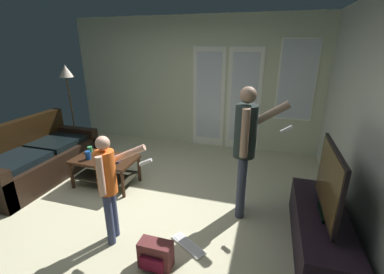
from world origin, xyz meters
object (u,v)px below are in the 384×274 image
(person_child, at_px, (108,181))
(loose_keyboard, at_px, (188,245))
(leather_couch, at_px, (36,160))
(cup_by_laptop, at_px, (90,149))
(tv_stand, at_px, (320,231))
(tv_remote_black, at_px, (99,152))
(backpack, at_px, (155,255))
(laptop_closed, at_px, (111,159))
(cup_near_edge, at_px, (88,155))
(flat_screen_tv, at_px, (329,182))
(coffee_table, at_px, (106,165))
(person_adult, at_px, (246,142))
(floor_lamp, at_px, (67,79))

(person_child, height_order, loose_keyboard, person_child)
(loose_keyboard, bearing_deg, person_child, -170.98)
(leather_couch, height_order, loose_keyboard, leather_couch)
(person_child, relative_size, cup_by_laptop, 13.58)
(tv_stand, bearing_deg, tv_remote_black, 168.29)
(tv_stand, height_order, person_child, person_child)
(backpack, bearing_deg, laptop_closed, 135.71)
(tv_remote_black, bearing_deg, cup_near_edge, -61.77)
(flat_screen_tv, bearing_deg, coffee_table, 170.39)
(flat_screen_tv, distance_m, laptop_closed, 2.89)
(person_adult, bearing_deg, cup_by_laptop, 173.94)
(tv_stand, distance_m, person_adult, 1.22)
(tv_stand, relative_size, person_child, 1.21)
(tv_stand, bearing_deg, cup_near_edge, 172.72)
(person_adult, xyz_separation_m, laptop_closed, (-1.96, 0.11, -0.52))
(person_adult, xyz_separation_m, backpack, (-0.70, -1.12, -0.85))
(flat_screen_tv, xyz_separation_m, laptop_closed, (-2.83, 0.48, -0.33))
(coffee_table, xyz_separation_m, laptop_closed, (0.13, -0.02, 0.14))
(tv_stand, bearing_deg, flat_screen_tv, 114.83)
(laptop_closed, relative_size, tv_remote_black, 1.91)
(backpack, height_order, cup_near_edge, cup_near_edge)
(cup_by_laptop, bearing_deg, leather_couch, -164.18)
(leather_couch, xyz_separation_m, tv_remote_black, (1.03, 0.26, 0.15))
(backpack, xyz_separation_m, tv_remote_black, (-1.59, 1.40, 0.32))
(person_child, height_order, laptop_closed, person_child)
(floor_lamp, xyz_separation_m, cup_by_laptop, (1.18, -1.05, -0.93))
(person_adult, bearing_deg, person_child, -145.20)
(person_child, relative_size, cup_near_edge, 9.72)
(tv_stand, bearing_deg, floor_lamp, 159.39)
(laptop_closed, relative_size, cup_by_laptop, 3.57)
(backpack, bearing_deg, tv_stand, 25.37)
(flat_screen_tv, bearing_deg, cup_near_edge, 172.78)
(floor_lamp, distance_m, loose_keyboard, 4.04)
(laptop_closed, bearing_deg, person_child, -67.84)
(cup_near_edge, bearing_deg, coffee_table, 25.22)
(loose_keyboard, relative_size, tv_remote_black, 2.60)
(floor_lamp, bearing_deg, loose_keyboard, -33.44)
(person_adult, relative_size, floor_lamp, 0.97)
(backpack, bearing_deg, floor_lamp, 140.30)
(tv_stand, bearing_deg, person_adult, 156.16)
(laptop_closed, bearing_deg, tv_remote_black, 142.09)
(flat_screen_tv, relative_size, cup_near_edge, 7.56)
(coffee_table, distance_m, backpack, 1.88)
(tv_stand, distance_m, cup_by_laptop, 3.39)
(tv_stand, bearing_deg, leather_couch, 174.60)
(coffee_table, xyz_separation_m, cup_near_edge, (-0.21, -0.10, 0.19))
(loose_keyboard, bearing_deg, leather_couch, 164.51)
(coffee_table, bearing_deg, tv_stand, -9.67)
(loose_keyboard, relative_size, cup_near_edge, 3.49)
(tv_remote_black, bearing_deg, backpack, -11.30)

